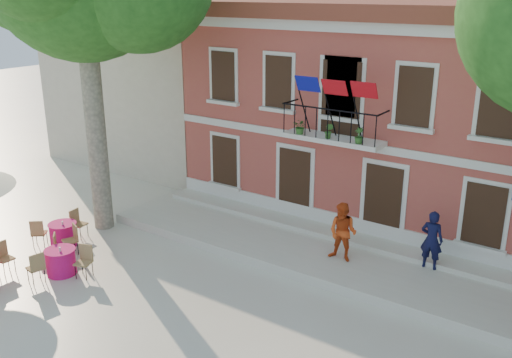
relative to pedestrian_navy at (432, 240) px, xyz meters
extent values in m
plane|color=beige|center=(-5.48, -5.11, -1.17)|extent=(90.00, 90.00, 0.00)
cube|color=#B14F40|center=(-3.48, 4.89, 2.33)|extent=(13.00, 8.00, 7.00)
cube|color=brown|center=(-3.48, 4.89, 6.08)|extent=(13.50, 8.50, 0.50)
cube|color=silver|center=(-3.48, 0.94, 5.68)|extent=(13.30, 0.35, 0.35)
cube|color=silver|center=(-3.48, 0.44, 2.33)|extent=(3.20, 0.90, 0.15)
cube|color=black|center=(-3.48, 0.04, 3.33)|extent=(3.20, 0.04, 0.04)
cube|color=#0D1397|center=(-4.38, -0.31, 4.08)|extent=(0.76, 0.27, 0.47)
cube|color=red|center=(-3.48, -0.31, 4.08)|extent=(0.76, 0.29, 0.47)
cube|color=red|center=(-2.58, -0.31, 4.08)|extent=(0.76, 0.27, 0.47)
imported|color=#26591E|center=(-4.48, 0.14, 2.65)|extent=(0.43, 0.37, 0.48)
imported|color=#26591E|center=(-3.48, 0.14, 2.65)|extent=(0.26, 0.21, 0.48)
imported|color=#26591E|center=(-2.48, 0.14, 2.65)|extent=(0.27, 0.27, 0.48)
cube|color=beige|center=(-14.98, 5.89, 1.83)|extent=(9.00, 9.00, 6.00)
cube|color=brown|center=(-14.98, 5.89, 5.03)|extent=(9.40, 9.40, 0.40)
cube|color=silver|center=(-3.48, -0.71, -1.02)|extent=(14.00, 3.40, 0.30)
cylinder|color=#A59E84|center=(-10.55, -2.89, 2.51)|extent=(0.65, 0.65, 7.36)
imported|color=#0F1134|center=(0.00, 0.00, 0.00)|extent=(0.65, 0.44, 1.73)
imported|color=#DD4B1A|center=(-2.29, -1.00, 0.02)|extent=(0.88, 0.70, 1.77)
cube|color=tan|center=(-10.21, -6.85, -0.69)|extent=(0.43, 0.43, 0.95)
cylinder|color=#DE1488|center=(-8.85, -5.95, -0.79)|extent=(0.84, 0.84, 0.75)
cylinder|color=#DE1488|center=(-8.85, -5.95, -0.41)|extent=(0.90, 0.90, 0.02)
cube|color=tan|center=(-9.41, -5.46, -0.69)|extent=(0.59, 0.59, 0.95)
cube|color=tan|center=(-8.99, -6.69, -0.69)|extent=(0.49, 0.49, 0.95)
cube|color=tan|center=(-8.14, -5.71, -0.69)|extent=(0.53, 0.53, 0.95)
cylinder|color=#DE1488|center=(-10.39, -4.69, -0.79)|extent=(0.84, 0.84, 0.75)
cylinder|color=#DE1488|center=(-10.39, -4.69, -0.41)|extent=(0.90, 0.90, 0.02)
cube|color=tan|center=(-10.51, -3.95, -0.69)|extent=(0.48, 0.48, 0.95)
cube|color=tan|center=(-10.98, -5.16, -0.69)|extent=(0.59, 0.59, 0.95)
cube|color=tan|center=(-9.69, -4.96, -0.69)|extent=(0.54, 0.54, 0.95)
camera|label=1|loc=(4.35, -14.93, 6.79)|focal=40.00mm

